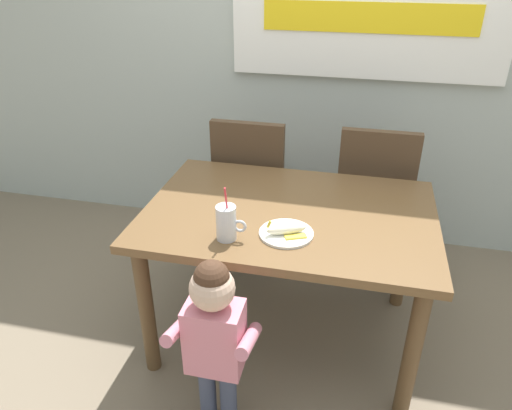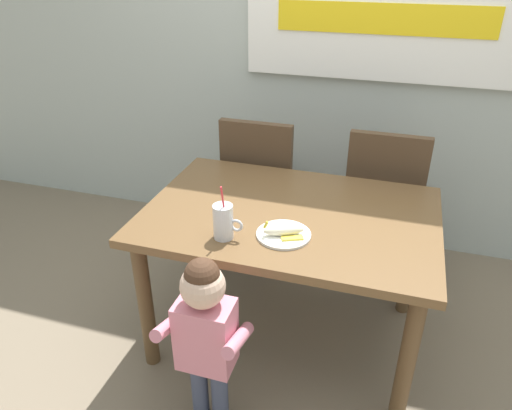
# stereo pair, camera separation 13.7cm
# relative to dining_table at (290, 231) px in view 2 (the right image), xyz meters

# --- Properties ---
(ground_plane) EXTENTS (24.00, 24.00, 0.00)m
(ground_plane) POSITION_rel_dining_table_xyz_m (0.00, 0.00, -0.64)
(ground_plane) COLOR #7A6B56
(back_wall) EXTENTS (6.40, 0.17, 2.90)m
(back_wall) POSITION_rel_dining_table_xyz_m (0.01, 1.15, 0.81)
(back_wall) COLOR #ADB7B2
(back_wall) RESTS_ON ground
(dining_table) EXTENTS (1.32, 0.92, 0.74)m
(dining_table) POSITION_rel_dining_table_xyz_m (0.00, 0.00, 0.00)
(dining_table) COLOR brown
(dining_table) RESTS_ON ground
(dining_chair_left) EXTENTS (0.44, 0.45, 0.96)m
(dining_chair_left) POSITION_rel_dining_table_xyz_m (-0.33, 0.64, -0.10)
(dining_chair_left) COLOR #4C3826
(dining_chair_left) RESTS_ON ground
(dining_chair_right) EXTENTS (0.44, 0.45, 0.96)m
(dining_chair_right) POSITION_rel_dining_table_xyz_m (0.39, 0.67, -0.10)
(dining_chair_right) COLOR #4C3826
(dining_chair_right) RESTS_ON ground
(toddler_standing) EXTENTS (0.33, 0.24, 0.84)m
(toddler_standing) POSITION_rel_dining_table_xyz_m (-0.18, -0.61, -0.11)
(toddler_standing) COLOR #3F4760
(toddler_standing) RESTS_ON ground
(milk_cup) EXTENTS (0.13, 0.08, 0.25)m
(milk_cup) POSITION_rel_dining_table_xyz_m (-0.21, -0.29, 0.17)
(milk_cup) COLOR silver
(milk_cup) RESTS_ON dining_table
(snack_plate) EXTENTS (0.23, 0.23, 0.01)m
(snack_plate) POSITION_rel_dining_table_xyz_m (0.02, -0.21, 0.11)
(snack_plate) COLOR white
(snack_plate) RESTS_ON dining_table
(peeled_banana) EXTENTS (0.18, 0.13, 0.07)m
(peeled_banana) POSITION_rel_dining_table_xyz_m (0.03, -0.22, 0.13)
(peeled_banana) COLOR #F4EAC6
(peeled_banana) RESTS_ON snack_plate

